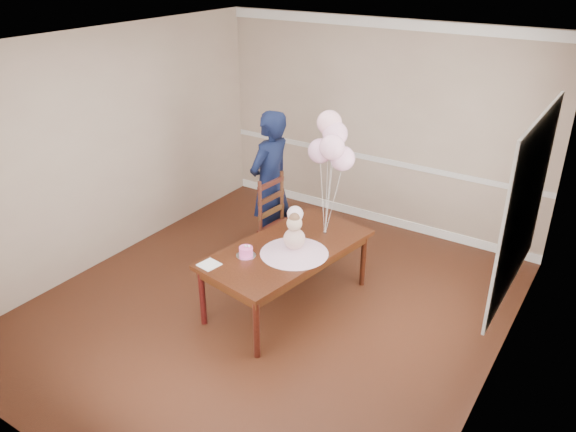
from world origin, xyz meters
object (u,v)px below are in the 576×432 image
(birthday_cake, at_px, (246,251))
(woman, at_px, (270,184))
(dining_table_top, at_px, (287,249))
(dining_chair_seat, at_px, (286,231))

(birthday_cake, distance_m, woman, 1.39)
(dining_table_top, relative_size, dining_chair_seat, 3.77)
(dining_chair_seat, bearing_deg, birthday_cake, -75.84)
(woman, bearing_deg, dining_chair_seat, 59.52)
(dining_table_top, relative_size, woman, 1.02)
(dining_table_top, height_order, dining_chair_seat, dining_table_top)
(dining_chair_seat, xyz_separation_m, woman, (-0.42, 0.29, 0.40))
(birthday_cake, relative_size, dining_chair_seat, 0.28)
(dining_table_top, distance_m, dining_chair_seat, 0.74)
(birthday_cake, bearing_deg, dining_table_top, 56.79)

